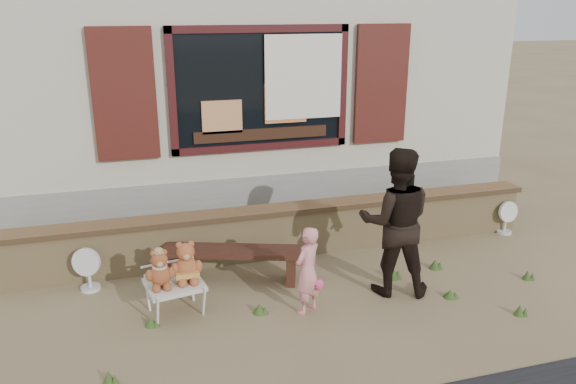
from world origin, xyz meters
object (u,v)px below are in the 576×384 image
object	(u,v)px
teddy_bear_left	(160,268)
adult	(395,222)
child	(307,270)
folding_chair	(175,286)
teddy_bear_right	(186,261)
bench	(231,257)

from	to	relation	value
teddy_bear_left	adult	distance (m)	2.60
child	adult	size ratio (longest dim) A/B	0.57
folding_chair	teddy_bear_right	distance (m)	0.30
bench	folding_chair	xyz separation A→B (m)	(-0.71, -0.56, 0.02)
folding_chair	teddy_bear_left	xyz separation A→B (m)	(-0.14, -0.02, 0.24)
teddy_bear_right	adult	world-z (taller)	adult
teddy_bear_left	child	distance (m)	1.54
child	adult	world-z (taller)	adult
bench	adult	distance (m)	1.96
teddy_bear_left	child	size ratio (longest dim) A/B	0.43
child	teddy_bear_left	bearing A→B (deg)	-48.11
teddy_bear_left	teddy_bear_right	distance (m)	0.28
folding_chair	teddy_bear_right	bearing A→B (deg)	-0.00
adult	folding_chair	bearing A→B (deg)	14.75
bench	folding_chair	bearing A→B (deg)	-122.55
teddy_bear_right	child	bearing A→B (deg)	-27.90
bench	folding_chair	size ratio (longest dim) A/B	2.50
folding_chair	teddy_bear_left	distance (m)	0.28
teddy_bear_left	teddy_bear_right	xyz separation A→B (m)	(0.28, 0.05, 0.02)
bench	teddy_bear_right	distance (m)	0.84
adult	teddy_bear_right	bearing A→B (deg)	13.88
teddy_bear_left	adult	bearing A→B (deg)	-13.77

